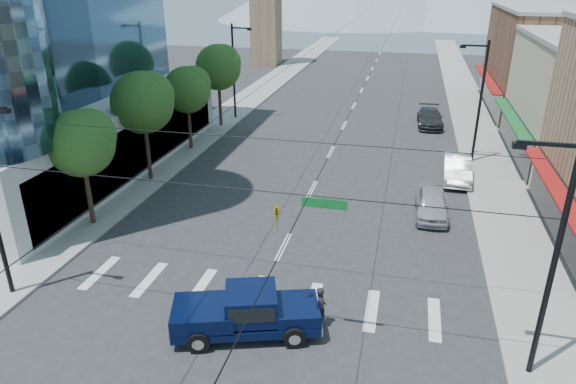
# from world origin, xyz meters

# --- Properties ---
(ground) EXTENTS (160.00, 160.00, 0.00)m
(ground) POSITION_xyz_m (0.00, 0.00, 0.00)
(ground) COLOR #28282B
(ground) RESTS_ON ground
(sidewalk_left) EXTENTS (4.00, 120.00, 0.15)m
(sidewalk_left) POSITION_xyz_m (-12.00, 40.00, 0.07)
(sidewalk_left) COLOR gray
(sidewalk_left) RESTS_ON ground
(sidewalk_right) EXTENTS (4.00, 120.00, 0.15)m
(sidewalk_right) POSITION_xyz_m (12.00, 40.00, 0.07)
(sidewalk_right) COLOR gray
(sidewalk_right) RESTS_ON ground
(shop_far) EXTENTS (12.00, 18.00, 10.00)m
(shop_far) POSITION_xyz_m (20.00, 40.00, 5.00)
(shop_far) COLOR brown
(shop_far) RESTS_ON ground
(tree_near) EXTENTS (3.65, 3.64, 6.71)m
(tree_near) POSITION_xyz_m (-11.07, 6.10, 4.99)
(tree_near) COLOR black
(tree_near) RESTS_ON ground
(tree_midnear) EXTENTS (4.09, 4.09, 7.52)m
(tree_midnear) POSITION_xyz_m (-11.07, 13.10, 5.59)
(tree_midnear) COLOR black
(tree_midnear) RESTS_ON ground
(tree_midfar) EXTENTS (3.65, 3.64, 6.71)m
(tree_midfar) POSITION_xyz_m (-11.07, 20.10, 4.99)
(tree_midfar) COLOR black
(tree_midfar) RESTS_ON ground
(tree_far) EXTENTS (4.09, 4.09, 7.52)m
(tree_far) POSITION_xyz_m (-11.07, 27.10, 5.59)
(tree_far) COLOR black
(tree_far) RESTS_ON ground
(signal_rig) EXTENTS (21.80, 0.20, 9.00)m
(signal_rig) POSITION_xyz_m (0.19, -1.00, 4.64)
(signal_rig) COLOR black
(signal_rig) RESTS_ON ground
(lamp_pole_nw) EXTENTS (2.00, 0.25, 9.00)m
(lamp_pole_nw) POSITION_xyz_m (-10.67, 30.00, 4.94)
(lamp_pole_nw) COLOR black
(lamp_pole_nw) RESTS_ON ground
(lamp_pole_ne) EXTENTS (2.00, 0.25, 9.00)m
(lamp_pole_ne) POSITION_xyz_m (10.67, 22.00, 4.94)
(lamp_pole_ne) COLOR black
(lamp_pole_ne) RESTS_ON ground
(pickup_truck) EXTENTS (6.19, 3.75, 1.98)m
(pickup_truck) POSITION_xyz_m (0.22, -1.14, 1.03)
(pickup_truck) COLOR black
(pickup_truck) RESTS_ON ground
(pedestrian) EXTENTS (0.66, 0.77, 1.79)m
(pedestrian) POSITION_xyz_m (3.03, 0.03, 0.89)
(pedestrian) COLOR black
(pedestrian) RESTS_ON ground
(parked_car_near) EXTENTS (1.95, 4.64, 1.57)m
(parked_car_near) POSITION_xyz_m (7.60, 11.71, 0.78)
(parked_car_near) COLOR #BCBBC0
(parked_car_near) RESTS_ON ground
(parked_car_mid) EXTENTS (1.87, 5.16, 1.69)m
(parked_car_mid) POSITION_xyz_m (9.40, 18.02, 0.84)
(parked_car_mid) COLOR silver
(parked_car_mid) RESTS_ON ground
(parked_car_far) EXTENTS (2.44, 5.54, 1.58)m
(parked_car_far) POSITION_xyz_m (7.83, 31.65, 0.79)
(parked_car_far) COLOR #2C2C2E
(parked_car_far) RESTS_ON ground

